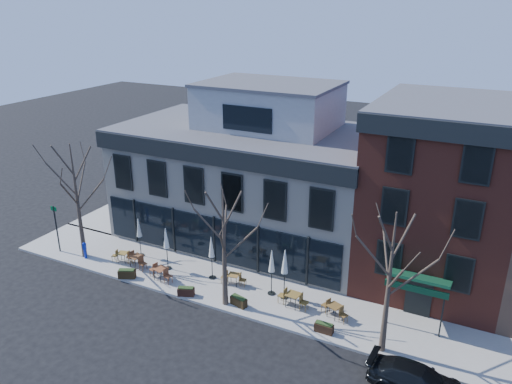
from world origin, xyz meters
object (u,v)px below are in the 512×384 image
at_px(call_box, 85,250).
at_px(cafe_set_0, 123,256).
at_px(parked_sedan, 418,380).
at_px(umbrella_0, 139,230).

height_order(call_box, cafe_set_0, call_box).
distance_m(parked_sedan, cafe_set_0, 19.86).
bearing_deg(cafe_set_0, parked_sedan, -9.32).
xyz_separation_m(call_box, umbrella_0, (3.11, 1.98, 1.31)).
bearing_deg(parked_sedan, umbrella_0, 79.41).
distance_m(call_box, cafe_set_0, 2.73).
relative_size(parked_sedan, umbrella_0, 1.61).
xyz_separation_m(call_box, cafe_set_0, (2.62, 0.74, -0.22)).
relative_size(call_box, umbrella_0, 0.44).
distance_m(cafe_set_0, umbrella_0, 2.02).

